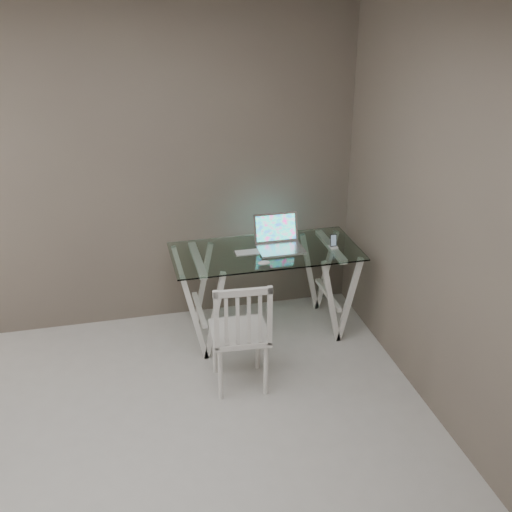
{
  "coord_description": "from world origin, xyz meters",
  "views": [
    {
      "loc": [
        -0.03,
        -2.75,
        2.85
      ],
      "look_at": [
        0.98,
        1.47,
        0.85
      ],
      "focal_mm": 45.0,
      "sensor_mm": 36.0,
      "label": 1
    }
  ],
  "objects": [
    {
      "name": "chair",
      "position": [
        0.77,
        1.03,
        0.49
      ],
      "size": [
        0.43,
        0.43,
        0.88
      ],
      "rotation": [
        0.0,
        0.0,
        -0.06
      ],
      "color": "silver",
      "rests_on": "ground"
    },
    {
      "name": "room",
      "position": [
        -0.06,
        0.02,
        1.72
      ],
      "size": [
        4.5,
        4.52,
        2.71
      ],
      "color": "#B6B3AF",
      "rests_on": "ground"
    },
    {
      "name": "keyboard",
      "position": [
        1.01,
        1.76,
        0.75
      ],
      "size": [
        0.26,
        0.11,
        0.01
      ],
      "primitive_type": "cube",
      "color": "silver",
      "rests_on": "desk"
    },
    {
      "name": "desk",
      "position": [
        1.13,
        1.77,
        0.38
      ],
      "size": [
        1.5,
        0.7,
        0.75
      ],
      "color": "silver",
      "rests_on": "ground"
    },
    {
      "name": "laptop",
      "position": [
        1.25,
        1.81,
        0.81
      ],
      "size": [
        0.36,
        0.32,
        0.25
      ],
      "color": "silver",
      "rests_on": "desk"
    },
    {
      "name": "phone_dock",
      "position": [
        1.68,
        1.69,
        0.78
      ],
      "size": [
        0.06,
        0.06,
        0.11
      ],
      "color": "white",
      "rests_on": "desk"
    },
    {
      "name": "mouse",
      "position": [
        1.06,
        1.52,
        0.76
      ],
      "size": [
        0.1,
        0.06,
        0.03
      ],
      "primitive_type": "ellipsoid",
      "color": "white",
      "rests_on": "desk"
    }
  ]
}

